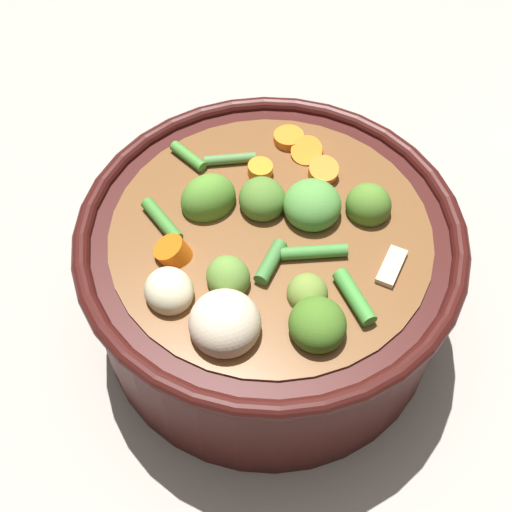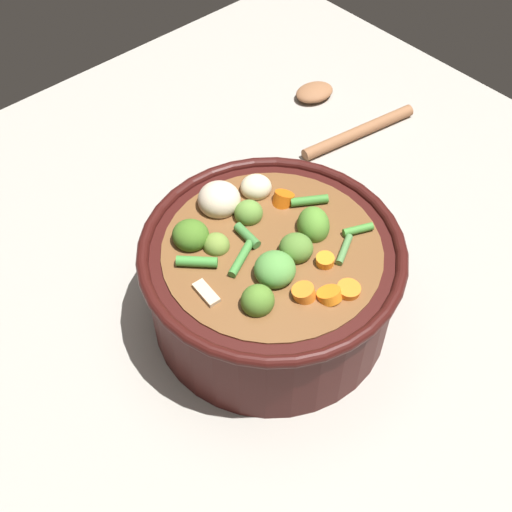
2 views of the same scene
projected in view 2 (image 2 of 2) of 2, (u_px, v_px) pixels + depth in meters
ground_plane at (270, 313)px, 0.77m from camera, size 1.10×1.10×0.00m
cooking_pot at (271, 279)px, 0.72m from camera, size 0.28×0.28×0.14m
wooden_spoon at (337, 112)px, 0.99m from camera, size 0.16×0.19×0.02m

